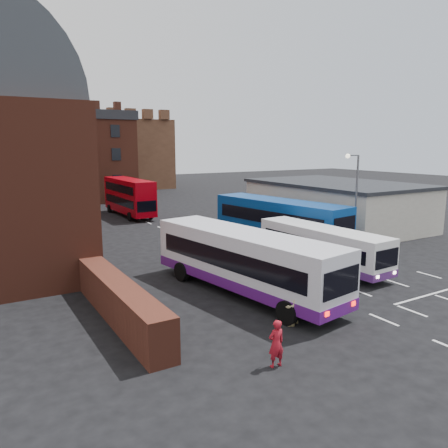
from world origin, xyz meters
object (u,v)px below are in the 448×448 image
pedestrian_red (276,343)px  pedestrian_beige (291,306)px  bus_white_inbound (322,244)px  bus_red_double (129,196)px  bus_blue (279,217)px  street_lamp (354,194)px  bus_white_outbound (244,257)px

pedestrian_red → pedestrian_beige: 3.77m
bus_white_inbound → bus_red_double: bus_red_double is taller
bus_blue → street_lamp: size_ratio=1.77×
pedestrian_red → bus_white_outbound: bearing=-113.0°
bus_blue → pedestrian_red: 20.61m
bus_white_outbound → pedestrian_red: size_ratio=7.08×
bus_white_inbound → pedestrian_red: bearing=37.0°
pedestrian_beige → pedestrian_red: bearing=17.8°
bus_white_inbound → street_lamp: bearing=-161.1°
pedestrian_red → bus_white_inbound: bearing=-137.7°
bus_blue → bus_white_outbound: bearing=35.0°
bus_blue → pedestrian_beige: (-9.97, -13.60, -1.12)m
bus_red_double → street_lamp: street_lamp is taller
bus_white_outbound → bus_blue: size_ratio=0.98×
bus_white_inbound → bus_red_double: (-3.68, 26.23, 0.62)m
bus_blue → bus_white_inbound: bearing=62.9°
bus_white_inbound → street_lamp: size_ratio=1.35×
bus_red_double → pedestrian_beige: bus_red_double is taller
bus_red_double → pedestrian_beige: size_ratio=5.79×
bus_white_outbound → bus_white_inbound: bearing=3.4°
bus_white_outbound → bus_white_inbound: 7.09m
bus_blue → street_lamp: bearing=103.9°
street_lamp → bus_white_outbound: bearing=-163.7°
street_lamp → pedestrian_beige: size_ratio=4.06×
bus_white_outbound → bus_red_double: bus_red_double is taller
bus_white_inbound → bus_blue: bearing=-111.2°
pedestrian_beige → bus_blue: bearing=-150.9°
bus_white_inbound → pedestrian_beige: bearing=36.1°
bus_white_outbound → pedestrian_beige: bearing=-106.0°
pedestrian_red → bus_blue: bearing=-126.0°
street_lamp → pedestrian_red: size_ratio=4.09×
bus_red_double → bus_white_inbound: bearing=97.1°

